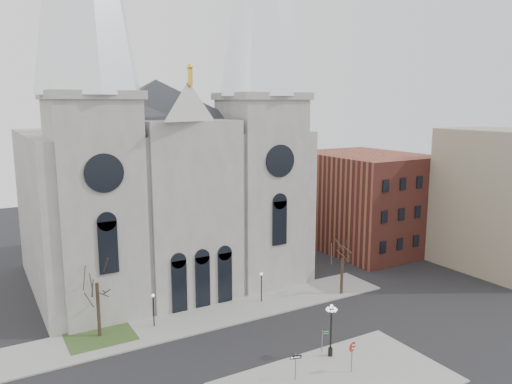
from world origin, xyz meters
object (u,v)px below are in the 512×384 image
one_way_sign (296,362)px  street_name_sign (323,339)px  stop_sign (352,350)px  globe_lamp (331,324)px

one_way_sign → street_name_sign: one_way_sign is taller
stop_sign → globe_lamp: globe_lamp is taller
stop_sign → street_name_sign: (-0.01, 3.69, -0.66)m
one_way_sign → globe_lamp: bearing=34.8°
globe_lamp → stop_sign: bearing=-93.1°
stop_sign → street_name_sign: size_ratio=1.30×
street_name_sign → stop_sign: bearing=-68.5°
globe_lamp → one_way_sign: (-4.65, -1.53, -1.46)m
globe_lamp → street_name_sign: size_ratio=2.28×
one_way_sign → street_name_sign: (4.49, 2.37, -0.23)m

